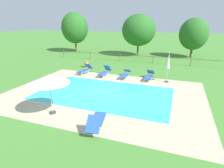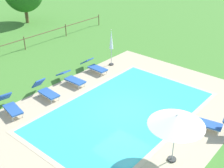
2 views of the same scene
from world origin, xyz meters
TOP-DOWN VIEW (x-y plane):
  - ground_plane at (0.00, 0.00)m, footprint 160.00×160.00m
  - pool_deck_paving at (0.00, 0.00)m, footprint 13.70×9.97m
  - swimming_pool_water at (0.00, 0.00)m, footprint 9.34×5.62m
  - pool_coping_rim at (0.00, 0.00)m, footprint 9.82×6.10m
  - sun_lounger_north_near_steps at (2.51, 4.37)m, footprint 0.68×2.04m
  - sun_lounger_north_mid at (1.38, -4.25)m, footprint 0.97×2.05m
  - sun_lounger_north_far at (-1.62, 4.20)m, footprint 0.73×1.94m
  - sun_lounger_north_end at (-3.77, 4.33)m, footprint 0.96×2.01m
  - sun_lounger_south_near_corner at (0.37, 4.25)m, footprint 0.62×2.07m
  - patio_umbrella_open_foreground at (-1.56, -3.76)m, footprint 2.21×2.21m
  - patio_umbrella_closed_row_west at (4.02, 4.21)m, footprint 0.32×0.32m
  - terracotta_urn_near_fence at (-4.84, 6.71)m, footprint 0.46×0.46m
  - perimeter_fence at (-0.20, 11.17)m, footprint 21.20×0.08m
  - tree_far_west at (-1.03, 15.84)m, footprint 4.77×4.77m
  - tree_west_mid at (6.37, 17.14)m, footprint 3.86×3.86m
  - tree_centre at (-11.61, 16.09)m, footprint 4.27×4.27m

SIDE VIEW (x-z plane):
  - ground_plane at x=0.00m, z-range 0.00..0.00m
  - pool_deck_paving at x=0.00m, z-range 0.00..0.01m
  - swimming_pool_water at x=0.00m, z-range 0.00..0.01m
  - pool_coping_rim at x=0.00m, z-range 0.01..0.01m
  - sun_lounger_south_near_corner at x=0.37m, z-range -0.01..0.72m
  - sun_lounger_north_near_steps at x=2.51m, z-range -0.04..0.77m
  - sun_lounger_north_mid at x=1.38m, z-range -0.06..0.82m
  - sun_lounger_north_end at x=-3.77m, z-range -0.08..0.84m
  - sun_lounger_north_far at x=-1.62m, z-range -0.08..0.86m
  - terracotta_urn_near_fence at x=-4.84m, z-range 0.03..0.80m
  - perimeter_fence at x=-0.20m, z-range 0.18..1.23m
  - patio_umbrella_closed_row_west at x=4.02m, z-range 0.41..2.94m
  - patio_umbrella_open_foreground at x=-1.56m, z-range 0.86..3.11m
  - tree_west_mid at x=6.37m, z-range 0.54..5.95m
  - tree_far_west at x=-1.03m, z-range 0.72..6.65m
  - tree_centre at x=-11.61m, z-range 0.70..7.05m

